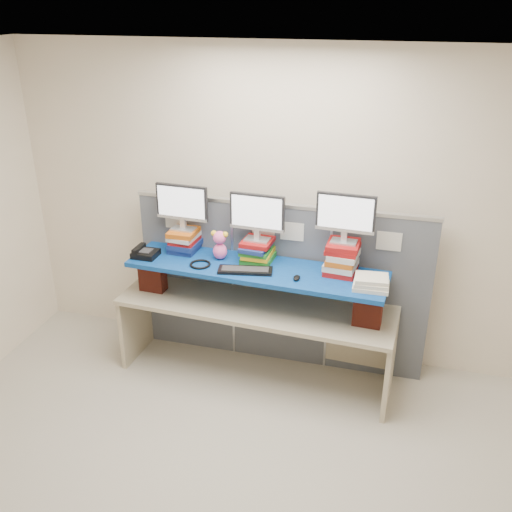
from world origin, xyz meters
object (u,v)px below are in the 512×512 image
(desk, at_px, (256,318))
(blue_board, at_px, (256,269))
(keyboard, at_px, (245,270))
(monitor_center, at_px, (257,215))
(desk_phone, at_px, (145,253))
(monitor_left, at_px, (182,205))
(monitor_right, at_px, (346,215))

(desk, relative_size, blue_board, 1.11)
(keyboard, bearing_deg, blue_board, 50.20)
(blue_board, relative_size, monitor_center, 4.66)
(desk_phone, bearing_deg, monitor_center, 10.99)
(desk, height_order, monitor_center, monitor_center)
(monitor_center, relative_size, keyboard, 1.01)
(keyboard, bearing_deg, monitor_left, 146.97)
(desk, bearing_deg, monitor_right, 9.70)
(monitor_right, bearing_deg, desk_phone, -172.53)
(monitor_left, relative_size, keyboard, 1.01)
(desk, relative_size, keyboard, 5.22)
(desk_phone, bearing_deg, monitor_right, 5.44)
(monitor_right, bearing_deg, monitor_center, -180.00)
(blue_board, distance_m, desk_phone, 0.98)
(desk, distance_m, monitor_right, 1.21)
(blue_board, xyz_separation_m, desk_phone, (-0.98, -0.05, 0.05))
(blue_board, xyz_separation_m, keyboard, (-0.06, -0.11, 0.03))
(keyboard, relative_size, desk_phone, 2.20)
(monitor_center, bearing_deg, desk_phone, -166.98)
(desk, xyz_separation_m, monitor_right, (0.70, 0.08, 0.98))
(desk, distance_m, monitor_left, 1.16)
(desk, xyz_separation_m, monitor_center, (-0.02, 0.12, 0.91))
(monitor_left, bearing_deg, desk, -9.57)
(blue_board, xyz_separation_m, monitor_left, (-0.69, 0.16, 0.45))
(monitor_center, xyz_separation_m, keyboard, (-0.04, -0.23, -0.40))
(blue_board, bearing_deg, desk_phone, -174.13)
(desk, xyz_separation_m, desk_phone, (-0.98, -0.05, 0.52))
(desk, bearing_deg, blue_board, 3.14)
(keyboard, bearing_deg, monitor_center, 70.11)
(monitor_left, xyz_separation_m, monitor_center, (0.67, -0.04, -0.01))
(monitor_left, xyz_separation_m, keyboard, (0.63, -0.27, -0.41))
(desk, relative_size, desk_phone, 11.47)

